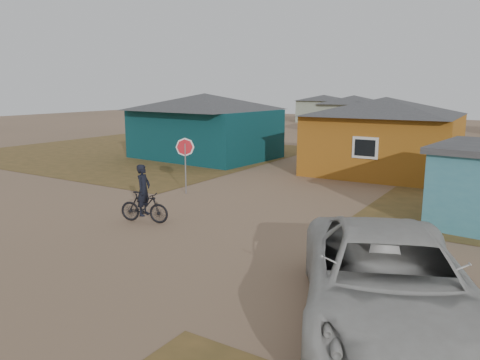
% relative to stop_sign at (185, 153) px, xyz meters
% --- Properties ---
extents(ground, '(120.00, 120.00, 0.00)m').
position_rel_stop_sign_xyz_m(ground, '(3.08, -4.82, -1.73)').
color(ground, '#87674E').
extents(grass_nw, '(20.00, 18.00, 0.00)m').
position_rel_stop_sign_xyz_m(grass_nw, '(-10.92, 8.18, -1.73)').
color(grass_nw, brown).
rests_on(grass_nw, ground).
extents(house_teal, '(8.93, 7.08, 4.00)m').
position_rel_stop_sign_xyz_m(house_teal, '(-5.42, 8.68, 0.32)').
color(house_teal, '#0A3238').
rests_on(house_teal, ground).
extents(house_yellow, '(7.72, 6.76, 3.90)m').
position_rel_stop_sign_xyz_m(house_yellow, '(5.58, 9.17, 0.27)').
color(house_yellow, '#9B5B17').
rests_on(house_yellow, ground).
extents(house_pale_west, '(7.04, 6.15, 3.60)m').
position_rel_stop_sign_xyz_m(house_pale_west, '(-2.92, 29.18, 0.12)').
color(house_pale_west, gray).
rests_on(house_pale_west, ground).
extents(house_pale_north, '(6.28, 5.81, 3.40)m').
position_rel_stop_sign_xyz_m(house_pale_north, '(-10.92, 41.18, 0.02)').
color(house_pale_north, gray).
rests_on(house_pale_north, ground).
extents(stop_sign, '(0.74, 0.27, 2.35)m').
position_rel_stop_sign_xyz_m(stop_sign, '(0.00, 0.00, 0.00)').
color(stop_sign, gray).
rests_on(stop_sign, ground).
extents(cyclist, '(1.77, 0.92, 1.93)m').
position_rel_stop_sign_xyz_m(cyclist, '(1.49, -4.02, -1.03)').
color(cyclist, black).
rests_on(cyclist, ground).
extents(vehicle, '(5.34, 7.17, 1.81)m').
position_rel_stop_sign_xyz_m(vehicle, '(10.13, -6.73, -0.83)').
color(vehicle, '#B4B4B0').
rests_on(vehicle, ground).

